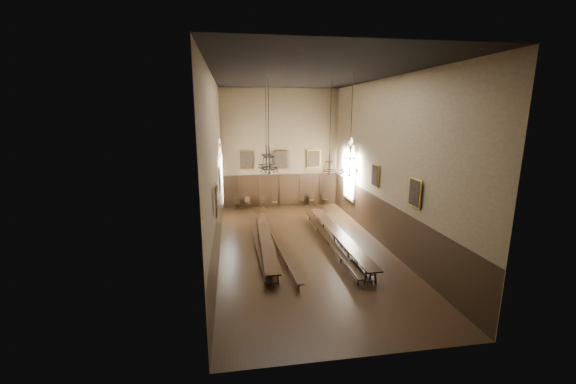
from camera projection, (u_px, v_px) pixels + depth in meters
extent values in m
cube|color=black|center=(303.00, 248.00, 19.31)|extent=(9.00, 18.00, 0.02)
cube|color=black|center=(305.00, 75.00, 17.33)|extent=(9.00, 18.00, 0.02)
cube|color=#746147|center=(280.00, 149.00, 27.00)|extent=(9.00, 0.02, 9.00)
cube|color=#746147|center=(369.00, 214.00, 9.64)|extent=(9.00, 0.02, 9.00)
cube|color=#746147|center=(215.00, 168.00, 17.63)|extent=(0.02, 18.00, 9.00)
cube|color=#746147|center=(386.00, 164.00, 19.01)|extent=(0.02, 18.00, 9.00)
cube|color=black|center=(266.00, 237.00, 18.89)|extent=(0.85, 9.24, 0.06)
cube|color=black|center=(338.00, 233.00, 19.36)|extent=(0.85, 9.96, 0.07)
cube|color=black|center=(258.00, 242.00, 18.94)|extent=(0.43, 9.32, 0.05)
cube|color=black|center=(278.00, 243.00, 18.84)|extent=(0.87, 9.65, 0.05)
cube|color=black|center=(328.00, 238.00, 19.51)|extent=(0.37, 10.23, 0.05)
cube|color=black|center=(346.00, 239.00, 19.55)|extent=(0.84, 9.05, 0.05)
cube|color=black|center=(237.00, 204.00, 26.89)|extent=(0.45, 0.45, 0.05)
cube|color=black|center=(237.00, 200.00, 27.00)|extent=(0.40, 0.09, 0.48)
cube|color=black|center=(248.00, 203.00, 27.01)|extent=(0.49, 0.49, 0.05)
cube|color=black|center=(248.00, 200.00, 27.12)|extent=(0.39, 0.15, 0.47)
cube|color=black|center=(263.00, 202.00, 27.20)|extent=(0.48, 0.48, 0.05)
cube|color=black|center=(263.00, 198.00, 27.33)|extent=(0.45, 0.07, 0.53)
cube|color=black|center=(274.00, 202.00, 27.41)|extent=(0.47, 0.47, 0.05)
cube|color=black|center=(274.00, 199.00, 27.53)|extent=(0.39, 0.12, 0.47)
cube|color=black|center=(301.00, 201.00, 27.73)|extent=(0.49, 0.49, 0.05)
cube|color=black|center=(301.00, 197.00, 27.84)|extent=(0.41, 0.13, 0.49)
cube|color=black|center=(312.00, 200.00, 27.73)|extent=(0.51, 0.51, 0.05)
cube|color=black|center=(311.00, 196.00, 27.86)|extent=(0.46, 0.10, 0.55)
cube|color=black|center=(325.00, 199.00, 28.03)|extent=(0.50, 0.50, 0.05)
cube|color=black|center=(324.00, 196.00, 28.15)|extent=(0.43, 0.11, 0.51)
cylinder|color=black|center=(266.00, 113.00, 19.87)|extent=(0.03, 0.03, 3.61)
torus|color=black|center=(267.00, 165.00, 20.53)|extent=(0.94, 0.94, 0.06)
torus|color=black|center=(266.00, 155.00, 20.39)|extent=(0.60, 0.60, 0.04)
cylinder|color=black|center=(266.00, 157.00, 20.42)|extent=(0.07, 0.07, 1.33)
cylinder|color=black|center=(331.00, 117.00, 20.15)|extent=(0.03, 0.03, 4.12)
torus|color=black|center=(329.00, 170.00, 20.82)|extent=(0.81, 0.81, 0.05)
torus|color=black|center=(329.00, 162.00, 20.71)|extent=(0.52, 0.52, 0.04)
cylinder|color=black|center=(329.00, 163.00, 20.73)|extent=(0.06, 0.06, 1.15)
cylinder|color=black|center=(268.00, 108.00, 14.49)|extent=(0.03, 0.03, 3.18)
torus|color=black|center=(269.00, 168.00, 15.04)|extent=(0.75, 0.75, 0.04)
torus|color=black|center=(269.00, 157.00, 14.94)|extent=(0.48, 0.48, 0.04)
cylinder|color=black|center=(269.00, 159.00, 14.96)|extent=(0.05, 0.05, 1.06)
cylinder|color=black|center=(352.00, 110.00, 15.80)|extent=(0.03, 0.03, 3.34)
torus|color=black|center=(349.00, 170.00, 16.41)|extent=(0.87, 0.87, 0.05)
torus|color=black|center=(350.00, 158.00, 16.28)|extent=(0.55, 0.55, 0.04)
cylinder|color=black|center=(350.00, 161.00, 16.31)|extent=(0.06, 0.06, 1.23)
cube|color=#A67A28|center=(247.00, 160.00, 26.66)|extent=(1.10, 0.12, 1.40)
cube|color=black|center=(247.00, 160.00, 26.66)|extent=(0.98, 0.02, 1.28)
cube|color=#A67A28|center=(281.00, 159.00, 27.05)|extent=(1.10, 0.12, 1.40)
cube|color=black|center=(281.00, 159.00, 27.05)|extent=(0.98, 0.02, 1.28)
cube|color=#A67A28|center=(314.00, 159.00, 27.45)|extent=(1.10, 0.12, 1.40)
cube|color=black|center=(314.00, 159.00, 27.45)|extent=(0.98, 0.02, 1.28)
cube|color=#A67A28|center=(219.00, 180.00, 18.79)|extent=(0.12, 1.00, 1.30)
cube|color=black|center=(219.00, 180.00, 18.79)|extent=(0.02, 0.88, 1.18)
cube|color=#A67A28|center=(216.00, 200.00, 14.46)|extent=(0.12, 1.00, 1.30)
cube|color=black|center=(216.00, 200.00, 14.46)|extent=(0.02, 0.88, 1.18)
cube|color=#A67A28|center=(375.00, 176.00, 20.13)|extent=(0.12, 1.00, 1.30)
cube|color=black|center=(375.00, 176.00, 20.13)|extent=(0.02, 0.88, 1.18)
cube|color=#A67A28|center=(415.00, 193.00, 15.79)|extent=(0.12, 1.00, 1.30)
cube|color=black|center=(415.00, 193.00, 15.79)|extent=(0.02, 0.88, 1.18)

